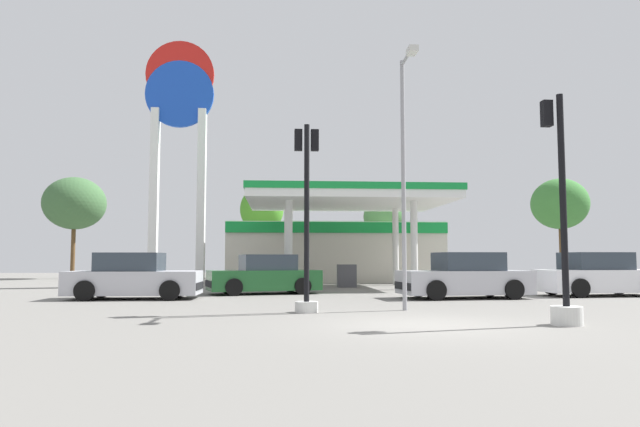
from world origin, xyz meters
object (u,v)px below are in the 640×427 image
object	(u,v)px
car_1	(134,278)
car_2	(264,276)
tree_3	(560,204)
tree_2	(384,217)
car_3	(599,276)
tree_1	(262,210)
car_0	(465,277)
traffic_signal_1	(307,229)
station_pole_sign	(179,131)
corner_streetlamp	(405,157)
tree_0	(75,204)
traffic_signal_0	(563,255)

from	to	relation	value
car_1	car_2	world-z (taller)	car_1
car_2	car_1	bearing A→B (deg)	-150.66
tree_3	tree_2	bearing A→B (deg)	177.86
car_3	tree_1	bearing A→B (deg)	121.86
car_2	tree_1	xyz separation A→B (m)	(-0.65, 19.07, 4.24)
car_0	traffic_signal_1	bearing A→B (deg)	-140.48
tree_2	car_0	bearing A→B (deg)	-92.58
tree_2	tree_3	xyz separation A→B (m)	(12.51, -0.47, 0.96)
tree_2	car_2	bearing A→B (deg)	-115.50
station_pole_sign	tree_2	bearing A→B (deg)	38.82
car_0	car_1	size ratio (longest dim) A/B	1.04
car_2	car_0	bearing A→B (deg)	-23.05
car_0	corner_streetlamp	size ratio (longest dim) A/B	0.67
tree_0	corner_streetlamp	distance (m)	31.11
car_1	tree_0	size ratio (longest dim) A/B	0.63
tree_2	tree_1	bearing A→B (deg)	164.68
car_0	traffic_signal_0	xyz separation A→B (m)	(-0.53, -8.07, 0.74)
tree_1	car_3	bearing A→B (deg)	-58.14
traffic_signal_1	corner_streetlamp	size ratio (longest dim) A/B	0.72
traffic_signal_1	tree_3	world-z (taller)	tree_3
car_2	tree_3	bearing A→B (deg)	38.41
car_2	traffic_signal_1	world-z (taller)	traffic_signal_1
station_pole_sign	tree_1	distance (m)	13.39
tree_2	corner_streetlamp	bearing A→B (deg)	-99.37
car_2	traffic_signal_1	distance (m)	8.04
tree_3	traffic_signal_0	bearing A→B (deg)	-117.01
traffic_signal_1	car_3	bearing A→B (deg)	26.82
tree_0	car_2	bearing A→B (deg)	-52.91
station_pole_sign	car_2	distance (m)	10.80
car_0	tree_2	bearing A→B (deg)	87.42
car_0	car_2	distance (m)	7.70
tree_0	tree_1	distance (m)	13.01
station_pole_sign	corner_streetlamp	world-z (taller)	station_pole_sign
car_1	traffic_signal_1	xyz separation A→B (m)	(5.71, -5.31, 1.44)
car_0	traffic_signal_0	bearing A→B (deg)	-93.77
car_0	tree_1	world-z (taller)	tree_1
car_2	car_3	world-z (taller)	car_3
car_0	traffic_signal_1	size ratio (longest dim) A/B	0.94
station_pole_sign	corner_streetlamp	distance (m)	17.05
car_1	car_2	bearing A→B (deg)	29.34
car_3	traffic_signal_0	size ratio (longest dim) A/B	0.94
car_0	tree_3	xyz separation A→B (m)	(13.40, 19.25, 4.51)
tree_1	corner_streetlamp	world-z (taller)	corner_streetlamp
car_0	traffic_signal_1	distance (m)	7.67
traffic_signal_1	tree_0	size ratio (longest dim) A/B	0.70
station_pole_sign	tree_0	bearing A→B (deg)	128.42
traffic_signal_1	station_pole_sign	bearing A→B (deg)	112.07
station_pole_sign	car_0	distance (m)	16.73
station_pole_sign	car_0	bearing A→B (deg)	-39.54
car_2	traffic_signal_1	bearing A→B (deg)	-80.76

